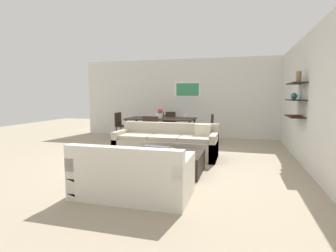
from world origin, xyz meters
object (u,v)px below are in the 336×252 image
(decorative_bowl, at_px, (166,150))
(wine_glass_right_far, at_px, (185,115))
(centerpiece_vase, at_px, (160,112))
(dining_chair_left_far, at_px, (121,124))
(loveseat_white, at_px, (133,176))
(wine_glass_foot, at_px, (157,115))
(wine_glass_head, at_px, (165,113))
(dining_chair_right_far, at_px, (208,126))
(wine_glass_left_far, at_px, (140,114))
(sofa_beige, at_px, (167,144))
(dining_table, at_px, (161,120))
(dining_chair_head, at_px, (168,123))
(coffee_table, at_px, (169,162))
(dining_chair_foot, at_px, (152,129))

(decorative_bowl, height_order, wine_glass_right_far, wine_glass_right_far)
(decorative_bowl, distance_m, centerpiece_vase, 3.33)
(dining_chair_left_far, xyz_separation_m, wine_glass_right_far, (2.21, -0.10, 0.35))
(loveseat_white, relative_size, wine_glass_foot, 9.89)
(wine_glass_foot, height_order, wine_glass_head, wine_glass_head)
(dining_chair_left_far, bearing_deg, wine_glass_right_far, -2.55)
(dining_chair_right_far, xyz_separation_m, wine_glass_left_far, (-2.21, -0.10, 0.36))
(wine_glass_foot, distance_m, wine_glass_head, 0.85)
(sofa_beige, distance_m, wine_glass_head, 2.52)
(sofa_beige, xyz_separation_m, wine_glass_foot, (-0.72, 1.50, 0.57))
(dining_chair_right_far, xyz_separation_m, wine_glass_right_far, (-0.70, -0.10, 0.35))
(decorative_bowl, relative_size, dining_chair_left_far, 0.40)
(loveseat_white, bearing_deg, sofa_beige, 94.56)
(dining_table, relative_size, wine_glass_head, 12.31)
(loveseat_white, distance_m, dining_chair_head, 5.42)
(dining_chair_head, bearing_deg, dining_table, -90.00)
(sofa_beige, xyz_separation_m, dining_chair_right_far, (0.74, 2.14, 0.21))
(centerpiece_vase, bearing_deg, dining_chair_left_far, 169.92)
(coffee_table, bearing_deg, wine_glass_head, 107.02)
(dining_chair_foot, xyz_separation_m, wine_glass_foot, (-0.00, 0.47, 0.36))
(coffee_table, distance_m, wine_glass_left_far, 3.81)
(dining_table, relative_size, dining_chair_left_far, 2.38)
(decorative_bowl, xyz_separation_m, wine_glass_foot, (-1.05, 2.73, 0.44))
(loveseat_white, relative_size, wine_glass_right_far, 11.32)
(coffee_table, bearing_deg, loveseat_white, -97.60)
(dining_chair_left_far, bearing_deg, centerpiece_vase, -10.08)
(dining_chair_right_far, height_order, dining_chair_foot, same)
(coffee_table, relative_size, dining_chair_foot, 1.43)
(loveseat_white, relative_size, centerpiece_vase, 5.54)
(coffee_table, distance_m, dining_chair_right_far, 3.39)
(coffee_table, height_order, wine_glass_head, wine_glass_head)
(loveseat_white, bearing_deg, centerpiece_vase, 101.89)
(sofa_beige, distance_m, dining_chair_head, 2.91)
(sofa_beige, distance_m, dining_chair_foot, 1.27)
(dining_chair_right_far, height_order, wine_glass_right_far, wine_glass_right_far)
(sofa_beige, height_order, wine_glass_right_far, wine_glass_right_far)
(sofa_beige, xyz_separation_m, wine_glass_left_far, (-1.47, 2.04, 0.57))
(coffee_table, distance_m, dining_chair_foot, 2.52)
(dining_chair_head, bearing_deg, dining_chair_foot, -90.00)
(wine_glass_left_far, xyz_separation_m, centerpiece_vase, (0.74, -0.16, 0.06))
(coffee_table, height_order, decorative_bowl, decorative_bowl)
(dining_table, xyz_separation_m, dining_chair_left_far, (-1.45, 0.22, -0.18))
(dining_table, bearing_deg, wine_glass_foot, -90.00)
(loveseat_white, distance_m, dining_table, 4.56)
(sofa_beige, xyz_separation_m, loveseat_white, (0.20, -2.52, 0.00))
(dining_chair_foot, xyz_separation_m, wine_glass_right_far, (0.75, 1.01, 0.35))
(sofa_beige, bearing_deg, wine_glass_head, 106.96)
(coffee_table, height_order, wine_glass_left_far, wine_glass_left_far)
(coffee_table, xyz_separation_m, dining_chair_head, (-1.09, 4.03, 0.31))
(wine_glass_foot, bearing_deg, dining_table, 90.00)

